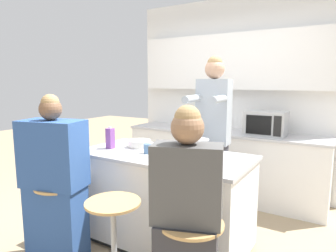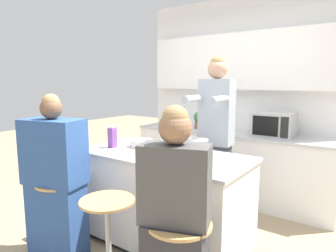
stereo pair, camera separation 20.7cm
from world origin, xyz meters
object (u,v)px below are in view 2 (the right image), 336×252
juice_carton (112,137)px  cooking_pot (197,147)px  kitchen_island (163,199)px  person_wrapped_blanket (55,182)px  banana_bunch (167,155)px  person_cooking (216,142)px  coffee_cup_near (147,148)px  microwave (273,124)px  coffee_cup_far (186,159)px  fruit_bowl (141,143)px  person_seated_near (175,226)px  bar_stool_center (108,234)px  potted_plant (199,120)px  bar_stool_leftmost (61,211)px

juice_carton → cooking_pot: bearing=13.8°
kitchen_island → person_wrapped_blanket: size_ratio=1.11×
banana_bunch → juice_carton: juice_carton is taller
person_cooking → coffee_cup_near: person_cooking is taller
juice_carton → microwave: bearing=53.7°
coffee_cup_far → microwave: 1.67m
person_cooking → fruit_bowl: 0.77m
kitchen_island → banana_bunch: banana_bunch is taller
person_seated_near → fruit_bowl: (-0.98, 0.82, 0.28)m
fruit_bowl → kitchen_island: bearing=-16.9°
person_wrapped_blanket → juice_carton: size_ratio=6.66×
kitchen_island → bar_stool_center: (0.00, -0.71, -0.05)m
bar_stool_center → person_cooking: 1.43m
fruit_bowl → microwave: size_ratio=0.49×
potted_plant → bar_stool_center: bearing=-77.9°
bar_stool_center → person_wrapped_blanket: size_ratio=0.47×
kitchen_island → juice_carton: juice_carton is taller
coffee_cup_near → microwave: bearing=65.5°
bar_stool_center → person_wrapped_blanket: person_wrapped_blanket is taller
person_wrapped_blanket → microwave: (1.22, 2.18, 0.36)m
kitchen_island → person_wrapped_blanket: 0.99m
bar_stool_leftmost → coffee_cup_far: 1.25m
coffee_cup_near → banana_bunch: 0.24m
juice_carton → microwave: microwave is taller
banana_bunch → microwave: bearing=73.5°
bar_stool_leftmost → person_wrapped_blanket: person_wrapped_blanket is taller
person_seated_near → cooking_pot: bearing=92.1°
kitchen_island → coffee_cup_far: 0.64m
bar_stool_leftmost → fruit_bowl: size_ratio=2.89×
bar_stool_leftmost → coffee_cup_far: (1.02, 0.48, 0.54)m
bar_stool_center → person_seated_near: (0.62, -0.00, 0.25)m
person_seated_near → coffee_cup_near: person_seated_near is taller
kitchen_island → coffee_cup_near: size_ratio=15.84×
person_seated_near → juice_carton: (-1.19, 0.62, 0.35)m
person_cooking → coffee_cup_near: 0.77m
bar_stool_center → fruit_bowl: size_ratio=2.89×
potted_plant → juice_carton: bearing=-93.6°
person_cooking → banana_bunch: bearing=-106.4°
person_seated_near → cooking_pot: 0.95m
bar_stool_center → cooking_pot: 1.05m
cooking_pot → fruit_bowl: cooking_pot is taller
potted_plant → fruit_bowl: bearing=-85.3°
fruit_bowl → microwave: microwave is taller
bar_stool_leftmost → bar_stool_center: (0.65, -0.04, 0.00)m
person_wrapped_blanket → potted_plant: size_ratio=5.99×
person_wrapped_blanket → coffee_cup_near: 0.86m
person_seated_near → juice_carton: person_seated_near is taller
person_seated_near → coffee_cup_far: 0.65m
person_wrapped_blanket → coffee_cup_far: bearing=13.2°
fruit_bowl → coffee_cup_far: size_ratio=1.98×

